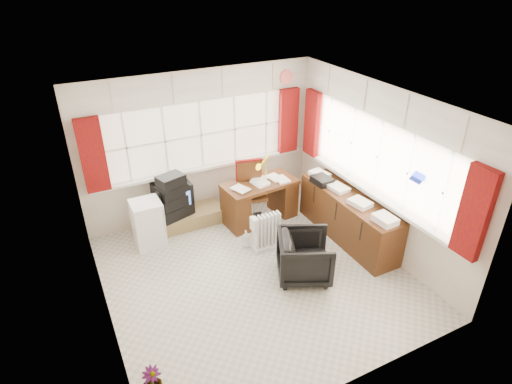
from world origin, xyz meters
The scene contains 20 objects.
ground centered at (0.00, 0.00, 0.00)m, with size 4.00×4.00×0.00m, color beige.
room_walls centered at (0.00, 0.00, 1.50)m, with size 4.00×4.00×4.00m.
window_back centered at (0.00, 1.94, 0.95)m, with size 3.70×0.12×3.60m.
window_right centered at (1.94, 0.00, 0.95)m, with size 0.12×3.70×3.60m.
curtains centered at (0.92, 0.93, 1.46)m, with size 3.83×3.83×1.15m.
overhead_cabinets centered at (0.98, 0.98, 2.25)m, with size 3.98×3.98×0.48m.
desk centered at (0.73, 1.31, 0.40)m, with size 1.29×0.72×0.75m.
desk_lamp centered at (0.91, 1.43, 1.00)m, with size 0.17×0.15×0.42m.
task_chair centered at (0.60, 1.40, 0.57)m, with size 0.53×0.56×1.07m.
office_chair centered at (0.60, -0.31, 0.34)m, with size 0.72×0.74×0.67m, color black.
radiator centered at (0.44, 0.49, 0.25)m, with size 0.42×0.17×0.62m.
credenza centered at (1.73, 0.20, 0.39)m, with size 0.50×2.00×0.85m.
file_tray centered at (1.59, 0.77, 0.81)m, with size 0.26×0.33×0.11m, color black.
tv_bench centered at (-0.55, 1.72, 0.12)m, with size 1.40×0.50×0.25m, color #9B814D.
crt_tv centered at (-0.63, 1.85, 0.52)m, with size 0.62×0.59×0.53m.
hifi_stack centered at (-0.66, 1.68, 0.59)m, with size 0.62×0.49×0.74m.
mini_fridge centered at (-1.14, 1.45, 0.38)m, with size 0.44×0.45×0.75m.
spray_bottle_a centered at (0.17, 0.69, 0.15)m, with size 0.11×0.11×0.29m, color silver.
spray_bottle_b centered at (-0.48, 1.64, 0.10)m, with size 0.09×0.09×0.20m, color #91D8D4.
flower_vase centered at (-1.80, -1.20, 0.18)m, with size 0.20×0.20×0.37m, color black.
Camera 1 is at (-2.15, -4.24, 4.00)m, focal length 30.00 mm.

